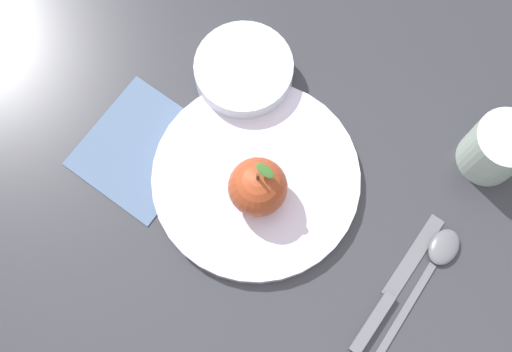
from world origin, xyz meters
TOP-DOWN VIEW (x-y plane):
  - ground_plane at (0.00, 0.00)m, footprint 2.40×2.40m
  - dinner_plate at (-0.01, 0.05)m, footprint 0.26×0.26m
  - apple at (-0.02, 0.03)m, footprint 0.07×0.07m
  - side_bowl at (0.06, 0.17)m, footprint 0.13×0.13m
  - cup at (0.24, -0.10)m, footprint 0.07×0.07m
  - knife at (0.03, -0.16)m, footprint 0.19×0.08m
  - spoon at (0.11, -0.16)m, footprint 0.18×0.08m
  - linen_napkin at (-0.10, 0.17)m, footprint 0.19×0.18m

SIDE VIEW (x-z plane):
  - ground_plane at x=0.00m, z-range 0.00..0.00m
  - linen_napkin at x=-0.10m, z-range 0.00..0.00m
  - knife at x=0.03m, z-range 0.00..0.01m
  - spoon at x=0.11m, z-range 0.00..0.01m
  - dinner_plate at x=-0.01m, z-range 0.00..0.02m
  - side_bowl at x=0.06m, z-range 0.00..0.05m
  - cup at x=0.24m, z-range 0.00..0.08m
  - apple at x=-0.02m, z-range 0.01..0.10m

